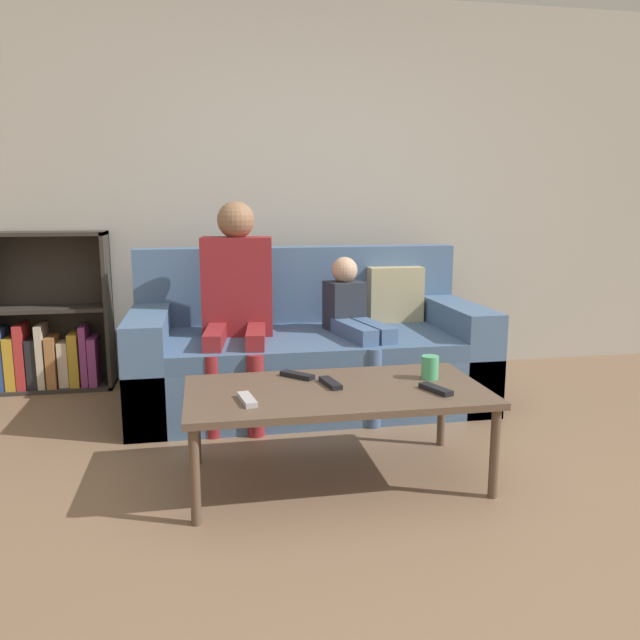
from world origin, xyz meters
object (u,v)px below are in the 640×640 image
Objects in this scene: coffee_table at (336,396)px; tv_remote_3 at (247,399)px; tv_remote_2 at (297,375)px; bookshelf at (50,333)px; couch at (308,354)px; person_adult at (237,292)px; tv_remote_0 at (436,389)px; tv_remote_1 at (330,383)px; cup_near at (430,367)px; person_child at (357,324)px.

tv_remote_3 reaches higher than coffee_table.
tv_remote_2 is (-0.14, 0.20, 0.04)m from coffee_table.
bookshelf reaches higher than coffee_table.
couch is 1.70× the size of person_adult.
coffee_table is 0.41m from tv_remote_3.
coffee_table is 7.39× the size of tv_remote_0.
couch is 11.88× the size of tv_remote_1.
coffee_table is at bearing -47.87° from bookshelf.
person_adult is at bearing 60.36° from tv_remote_2.
person_adult reaches higher than bookshelf.
cup_near reaches higher than tv_remote_0.
couch is 0.60m from person_adult.
cup_near is at bearing -56.72° from tv_remote_2.
bookshelf is 0.80× the size of coffee_table.
couch is 0.97m from tv_remote_2.
tv_remote_2 is (-0.47, -0.76, -0.08)m from person_child.
bookshelf is 2.70m from tv_remote_0.
couch reaches higher than tv_remote_0.
tv_remote_2 is at bearing 124.66° from coffee_table.
person_child reaches higher than tv_remote_0.
person_adult is (1.20, -0.68, 0.33)m from bookshelf.
bookshelf reaches higher than person_child.
couch reaches higher than coffee_table.
person_child reaches higher than tv_remote_3.
couch is 1.61× the size of coffee_table.
bookshelf is 1.16× the size of person_child.
tv_remote_0 is (0.08, -1.08, -0.08)m from person_child.
couch is 1.15m from coffee_table.
bookshelf reaches higher than tv_remote_0.
couch is at bearing -19.71° from bookshelf.
tv_remote_1 is (-0.42, 0.18, 0.00)m from tv_remote_0.
tv_remote_3 is at bearing -167.34° from cup_near.
tv_remote_2 is at bearing 42.72° from tv_remote_3.
person_adult is at bearing 98.88° from tv_remote_1.
coffee_table is 7.39× the size of tv_remote_1.
tv_remote_0 is (0.77, -1.17, -0.28)m from person_adult.
tv_remote_0 is at bearing -43.20° from bookshelf.
person_child is at bearing 47.16° from tv_remote_3.
cup_near is 0.69× the size of tv_remote_2.
person_child is at bearing 13.55° from tv_remote_2.
tv_remote_0 is at bearing -75.33° from tv_remote_2.
couch is at bearing 60.92° from tv_remote_3.
person_child is at bearing 73.19° from tv_remote_0.
couch is 11.88× the size of tv_remote_0.
cup_near is at bearing -43.34° from person_adult.
tv_remote_1 is at bearing 15.05° from tv_remote_3.
tv_remote_1 is at bearing -177.23° from cup_near.
bookshelf is at bearing 160.29° from couch.
coffee_table is 0.43m from tv_remote_0.
coffee_table is 8.39× the size of tv_remote_2.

